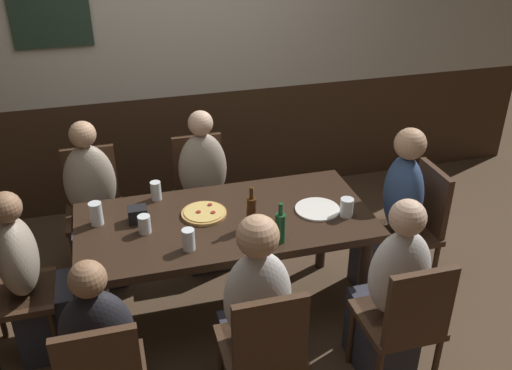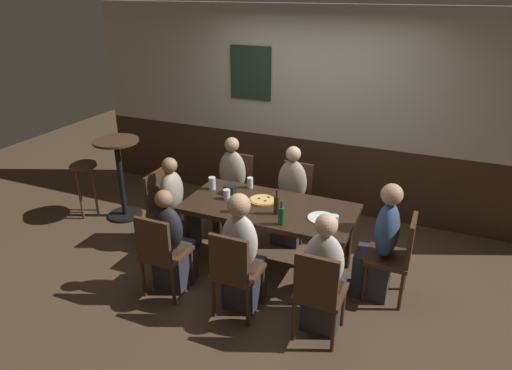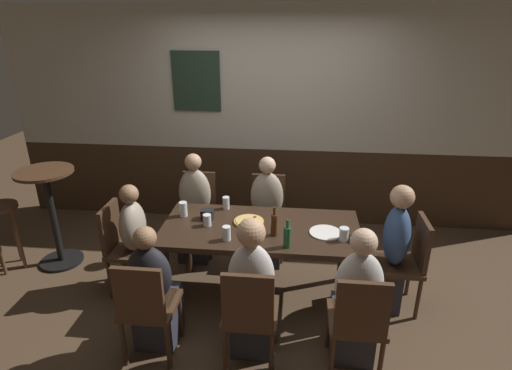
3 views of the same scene
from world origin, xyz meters
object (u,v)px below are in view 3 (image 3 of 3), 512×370
at_px(chair_mid_near, 250,312).
at_px(person_head_east, 388,257).
at_px(pint_glass_stout, 207,221).
at_px(bar_stool, 2,219).
at_px(person_mid_near, 252,297).
at_px(side_bar_table, 52,210).
at_px(person_left_far, 195,215).
at_px(person_right_near, 355,306).
at_px(condiment_caddy, 207,214).
at_px(pizza, 249,221).
at_px(pint_glass_amber, 226,203).
at_px(person_left_near, 154,296).
at_px(chair_head_west, 123,243).
at_px(tumbler_water, 227,234).
at_px(chair_head_east, 407,259).
at_px(chair_right_near, 358,319).
at_px(chair_mid_far, 268,211).
at_px(chair_left_far, 199,208).
at_px(person_mid_far, 266,219).
at_px(highball_clear, 344,235).
at_px(beer_bottle_green, 287,236).
at_px(dining_table, 260,235).
at_px(person_head_west, 141,248).
at_px(beer_bottle_brown, 274,224).
at_px(plate_white_large, 325,233).
at_px(beer_glass_tall, 183,210).
at_px(chair_left_near, 146,305).

relative_size(chair_mid_near, person_head_east, 0.74).
xyz_separation_m(pint_glass_stout, bar_stool, (-2.16, 0.24, -0.22)).
bearing_deg(person_mid_near, side_bar_table, 154.53).
height_order(person_left_far, bar_stool, person_left_far).
xyz_separation_m(person_right_near, condiment_caddy, (-1.27, 0.78, 0.30)).
bearing_deg(person_right_near, person_mid_near, -179.88).
distance_m(pizza, pint_glass_amber, 0.37).
distance_m(person_left_near, side_bar_table, 1.77).
bearing_deg(chair_head_west, tumbler_water, -13.82).
relative_size(chair_head_east, pizza, 3.24).
height_order(chair_right_near, person_head_east, person_head_east).
bearing_deg(side_bar_table, chair_head_west, -22.27).
bearing_deg(chair_head_east, person_mid_near, -152.39).
distance_m(person_left_near, pint_glass_stout, 0.79).
relative_size(chair_right_near, chair_mid_near, 1.00).
distance_m(chair_mid_far, tumbler_water, 1.16).
xyz_separation_m(chair_left_far, pint_glass_amber, (0.40, -0.49, 0.30)).
xyz_separation_m(chair_head_east, person_mid_far, (-1.29, 0.67, -0.02)).
xyz_separation_m(person_left_far, person_mid_near, (0.77, -1.34, 0.02)).
bearing_deg(highball_clear, beer_bottle_green, -161.48).
bearing_deg(dining_table, chair_head_east, 0.00).
relative_size(person_head_west, beer_bottle_brown, 4.16).
height_order(chair_head_west, person_left_near, person_left_near).
bearing_deg(side_bar_table, pint_glass_stout, -12.76).
height_order(chair_head_east, plate_white_large, chair_head_east).
bearing_deg(person_head_east, person_right_near, -118.17).
distance_m(person_mid_near, person_left_near, 0.77).
relative_size(chair_head_west, pint_glass_stout, 8.28).
relative_size(person_left_far, plate_white_large, 4.23).
bearing_deg(side_bar_table, person_left_far, 12.07).
height_order(chair_head_west, beer_bottle_green, beer_bottle_green).
bearing_deg(tumbler_water, beer_bottle_green, -6.89).
xyz_separation_m(highball_clear, bar_stool, (-3.34, 0.38, -0.23)).
xyz_separation_m(chair_mid_far, beer_glass_tall, (-0.73, -0.69, 0.31)).
height_order(chair_left_near, person_head_west, person_head_west).
xyz_separation_m(beer_glass_tall, pint_glass_amber, (0.37, 0.20, -0.01)).
distance_m(person_left_near, highball_clear, 1.59).
relative_size(person_mid_near, beer_bottle_brown, 4.51).
xyz_separation_m(chair_right_near, person_mid_far, (-0.77, 1.50, -0.02)).
bearing_deg(pint_glass_stout, pint_glass_amber, 73.41).
distance_m(chair_left_far, person_head_east, 2.07).
distance_m(person_head_west, condiment_caddy, 0.71).
relative_size(chair_head_west, chair_mid_near, 1.00).
bearing_deg(person_right_near, chair_left_near, -173.95).
relative_size(person_left_near, pint_glass_stout, 10.14).
distance_m(highball_clear, beer_bottle_brown, 0.58).
relative_size(person_right_near, condiment_caddy, 10.41).
bearing_deg(side_bar_table, beer_bottle_brown, -12.18).
bearing_deg(pint_glass_amber, chair_head_east, -11.63).
bearing_deg(person_left_near, person_mid_far, 60.23).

